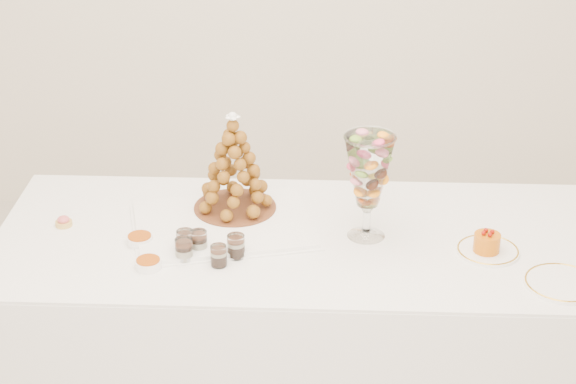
{
  "coord_description": "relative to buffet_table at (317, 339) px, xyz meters",
  "views": [
    {
      "loc": [
        0.17,
        -2.61,
        2.41
      ],
      "look_at": [
        0.04,
        0.22,
        0.99
      ],
      "focal_mm": 60.0,
      "sensor_mm": 36.0,
      "label": 1
    }
  ],
  "objects": [
    {
      "name": "verrine_a",
      "position": [
        -0.43,
        -0.12,
        0.45
      ],
      "size": [
        0.06,
        0.06,
        0.08
      ],
      "primitive_type": "cylinder",
      "rotation": [
        0.0,
        0.0,
        0.03
      ],
      "color": "white",
      "rests_on": "buffet_table"
    },
    {
      "name": "ramekin_front",
      "position": [
        -0.53,
        -0.22,
        0.43
      ],
      "size": [
        0.08,
        0.08,
        0.03
      ],
      "primitive_type": "cylinder",
      "color": "white",
      "rests_on": "buffet_table"
    },
    {
      "name": "macaron_vase",
      "position": [
        0.16,
        0.02,
        0.65
      ],
      "size": [
        0.16,
        0.16,
        0.36
      ],
      "color": "white",
      "rests_on": "buffet_table"
    },
    {
      "name": "verrine_e",
      "position": [
        -0.31,
        -0.2,
        0.45
      ],
      "size": [
        0.07,
        0.07,
        0.07
      ],
      "primitive_type": "cylinder",
      "rotation": [
        0.0,
        0.0,
        0.31
      ],
      "color": "white",
      "rests_on": "buffet_table"
    },
    {
      "name": "ramekin_back",
      "position": [
        -0.59,
        -0.07,
        0.43
      ],
      "size": [
        0.09,
        0.09,
        0.03
      ],
      "primitive_type": "cylinder",
      "color": "white",
      "rests_on": "buffet_table"
    },
    {
      "name": "mousse_cake",
      "position": [
        0.55,
        -0.08,
        0.46
      ],
      "size": [
        0.09,
        0.09,
        0.08
      ],
      "color": "#C75F09",
      "rests_on": "cake_plate"
    },
    {
      "name": "verrine_c",
      "position": [
        -0.26,
        -0.14,
        0.45
      ],
      "size": [
        0.06,
        0.06,
        0.08
      ],
      "primitive_type": "cylinder",
      "rotation": [
        0.0,
        0.0,
        0.06
      ],
      "color": "white",
      "rests_on": "buffet_table"
    },
    {
      "name": "spare_plate",
      "position": [
        0.75,
        -0.27,
        0.42
      ],
      "size": [
        0.23,
        0.23,
        0.01
      ],
      "primitive_type": "cylinder",
      "color": "white",
      "rests_on": "buffet_table"
    },
    {
      "name": "pink_tart",
      "position": [
        -0.87,
        0.04,
        0.43
      ],
      "size": [
        0.06,
        0.06,
        0.04
      ],
      "color": "tan",
      "rests_on": "buffet_table"
    },
    {
      "name": "cake_plate",
      "position": [
        0.55,
        -0.08,
        0.42
      ],
      "size": [
        0.2,
        0.2,
        0.01
      ],
      "primitive_type": "cylinder",
      "color": "white",
      "rests_on": "buffet_table"
    },
    {
      "name": "verrine_b",
      "position": [
        -0.39,
        -0.12,
        0.45
      ],
      "size": [
        0.07,
        0.07,
        0.08
      ],
      "primitive_type": "cylinder",
      "rotation": [
        0.0,
        0.0,
        -0.27
      ],
      "color": "white",
      "rests_on": "buffet_table"
    },
    {
      "name": "lace_tray",
      "position": [
        -0.33,
        0.05,
        0.42
      ],
      "size": [
        0.67,
        0.57,
        0.02
      ],
      "primitive_type": "cube",
      "rotation": [
        0.0,
        0.0,
        0.25
      ],
      "color": "white",
      "rests_on": "buffet_table"
    },
    {
      "name": "verrine_d",
      "position": [
        -0.43,
        -0.17,
        0.45
      ],
      "size": [
        0.07,
        0.07,
        0.08
      ],
      "primitive_type": "cylinder",
      "rotation": [
        0.0,
        0.0,
        -0.27
      ],
      "color": "white",
      "rests_on": "buffet_table"
    },
    {
      "name": "buffet_table",
      "position": [
        0.0,
        0.0,
        0.0
      ],
      "size": [
        2.19,
        0.88,
        0.83
      ],
      "rotation": [
        0.0,
        0.0,
        0.0
      ],
      "color": "white",
      "rests_on": "ground"
    },
    {
      "name": "croquembouche",
      "position": [
        -0.3,
        0.16,
        0.61
      ],
      "size": [
        0.29,
        0.29,
        0.36
      ],
      "rotation": [
        0.0,
        0.0,
        0.11
      ],
      "color": "brown",
      "rests_on": "lace_tray"
    }
  ]
}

